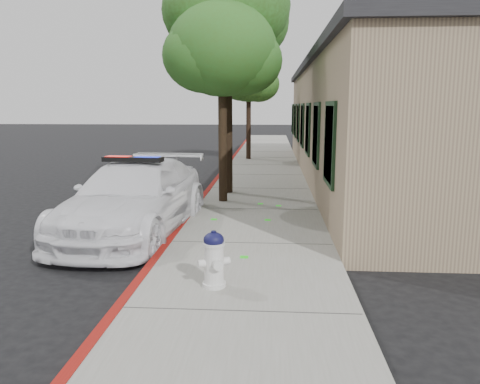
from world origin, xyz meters
The scene contains 9 objects.
ground centered at (0.00, 0.00, 0.00)m, with size 120.00×120.00×0.00m, color black.
sidewalk centered at (1.60, 3.00, 0.07)m, with size 3.20×60.00×0.15m, color gray.
red_curb centered at (0.06, 3.00, 0.08)m, with size 0.14×60.00×0.16m, color maroon.
clapboard_building centered at (6.69, 9.00, 2.13)m, with size 7.30×20.89×4.24m.
police_car centered at (-0.90, 1.12, 0.77)m, with size 2.59×5.45×1.65m.
fire_hydrant centered at (1.22, -2.21, 0.56)m, with size 0.47×0.41×0.82m.
street_tree_near centered at (0.71, 3.95, 4.01)m, with size 3.08×2.83×5.18m.
street_tree_mid centered at (0.70, 5.30, 5.29)m, with size 3.57×3.70×6.82m.
street_tree_far centered at (0.89, 14.28, 3.86)m, with size 2.82×2.61×4.93m.
Camera 1 is at (2.02, -8.57, 2.70)m, focal length 35.30 mm.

